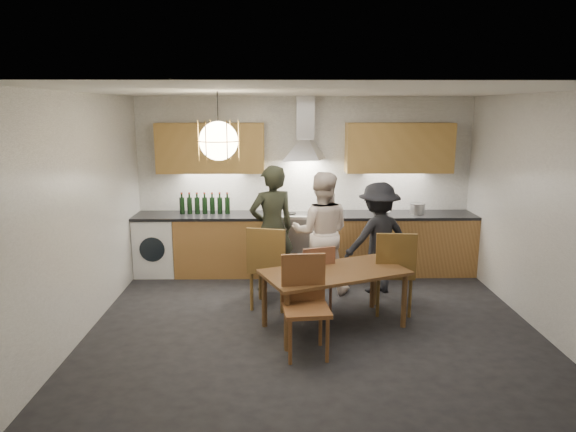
{
  "coord_description": "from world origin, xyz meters",
  "views": [
    {
      "loc": [
        -0.37,
        -5.44,
        2.44
      ],
      "look_at": [
        -0.28,
        0.4,
        1.2
      ],
      "focal_mm": 32.0,
      "sensor_mm": 36.0,
      "label": 1
    }
  ],
  "objects_px": {
    "chair_back_left": "(268,262)",
    "chair_front": "(305,298)",
    "dining_table": "(335,277)",
    "person_left": "(272,229)",
    "mixing_bowl": "(381,213)",
    "person_right": "(378,238)",
    "wine_bottles": "(205,203)",
    "stock_pot": "(417,209)",
    "person_mid": "(321,233)"
  },
  "relations": [
    {
      "from": "person_right",
      "to": "wine_bottles",
      "type": "bearing_deg",
      "value": -42.07
    },
    {
      "from": "dining_table",
      "to": "person_left",
      "type": "xyz_separation_m",
      "value": [
        -0.72,
        1.21,
        0.27
      ]
    },
    {
      "from": "wine_bottles",
      "to": "stock_pot",
      "type": "bearing_deg",
      "value": -1.16
    },
    {
      "from": "dining_table",
      "to": "mixing_bowl",
      "type": "height_order",
      "value": "mixing_bowl"
    },
    {
      "from": "chair_back_left",
      "to": "person_left",
      "type": "bearing_deg",
      "value": -79.01
    },
    {
      "from": "person_mid",
      "to": "wine_bottles",
      "type": "relative_size",
      "value": 2.19
    },
    {
      "from": "chair_back_left",
      "to": "person_right",
      "type": "xyz_separation_m",
      "value": [
        1.44,
        0.59,
        0.15
      ]
    },
    {
      "from": "chair_front",
      "to": "person_mid",
      "type": "distance_m",
      "value": 1.78
    },
    {
      "from": "person_left",
      "to": "wine_bottles",
      "type": "xyz_separation_m",
      "value": [
        -1.0,
        0.8,
        0.2
      ]
    },
    {
      "from": "wine_bottles",
      "to": "person_right",
      "type": "bearing_deg",
      "value": -20.04
    },
    {
      "from": "stock_pot",
      "to": "chair_back_left",
      "type": "bearing_deg",
      "value": -147.06
    },
    {
      "from": "chair_back_left",
      "to": "person_mid",
      "type": "xyz_separation_m",
      "value": [
        0.69,
        0.62,
        0.21
      ]
    },
    {
      "from": "person_left",
      "to": "person_mid",
      "type": "distance_m",
      "value": 0.66
    },
    {
      "from": "mixing_bowl",
      "to": "stock_pot",
      "type": "relative_size",
      "value": 1.38
    },
    {
      "from": "dining_table",
      "to": "person_right",
      "type": "distance_m",
      "value": 1.34
    },
    {
      "from": "dining_table",
      "to": "mixing_bowl",
      "type": "bearing_deg",
      "value": 42.7
    },
    {
      "from": "dining_table",
      "to": "wine_bottles",
      "type": "bearing_deg",
      "value": 107.84
    },
    {
      "from": "person_mid",
      "to": "mixing_bowl",
      "type": "xyz_separation_m",
      "value": [
        0.92,
        0.71,
        0.12
      ]
    },
    {
      "from": "wine_bottles",
      "to": "person_mid",
      "type": "bearing_deg",
      "value": -27.01
    },
    {
      "from": "chair_back_left",
      "to": "person_right",
      "type": "relative_size",
      "value": 0.7
    },
    {
      "from": "chair_front",
      "to": "person_mid",
      "type": "xyz_separation_m",
      "value": [
        0.3,
        1.74,
        0.24
      ]
    },
    {
      "from": "person_right",
      "to": "stock_pot",
      "type": "distance_m",
      "value": 1.11
    },
    {
      "from": "dining_table",
      "to": "mixing_bowl",
      "type": "distance_m",
      "value": 2.1
    },
    {
      "from": "person_left",
      "to": "stock_pot",
      "type": "xyz_separation_m",
      "value": [
        2.13,
        0.73,
        0.12
      ]
    },
    {
      "from": "dining_table",
      "to": "wine_bottles",
      "type": "xyz_separation_m",
      "value": [
        -1.72,
        2.01,
        0.47
      ]
    },
    {
      "from": "dining_table",
      "to": "chair_back_left",
      "type": "height_order",
      "value": "chair_back_left"
    },
    {
      "from": "wine_bottles",
      "to": "chair_front",
      "type": "bearing_deg",
      "value": -62.33
    },
    {
      "from": "chair_front",
      "to": "wine_bottles",
      "type": "xyz_separation_m",
      "value": [
        -1.36,
        2.59,
        0.49
      ]
    },
    {
      "from": "person_mid",
      "to": "mixing_bowl",
      "type": "distance_m",
      "value": 1.17
    },
    {
      "from": "person_left",
      "to": "mixing_bowl",
      "type": "height_order",
      "value": "person_left"
    },
    {
      "from": "mixing_bowl",
      "to": "wine_bottles",
      "type": "xyz_separation_m",
      "value": [
        -2.58,
        0.13,
        0.12
      ]
    },
    {
      "from": "dining_table",
      "to": "chair_back_left",
      "type": "xyz_separation_m",
      "value": [
        -0.75,
        0.54,
        0.01
      ]
    },
    {
      "from": "dining_table",
      "to": "stock_pot",
      "type": "xyz_separation_m",
      "value": [
        1.42,
        1.95,
        0.39
      ]
    },
    {
      "from": "person_right",
      "to": "mixing_bowl",
      "type": "relative_size",
      "value": 5.03
    },
    {
      "from": "person_mid",
      "to": "stock_pot",
      "type": "relative_size",
      "value": 7.6
    },
    {
      "from": "person_right",
      "to": "chair_back_left",
      "type": "bearing_deg",
      "value": 0.14
    },
    {
      "from": "chair_front",
      "to": "chair_back_left",
      "type": "bearing_deg",
      "value": 103.0
    },
    {
      "from": "chair_back_left",
      "to": "chair_front",
      "type": "bearing_deg",
      "value": 122.92
    },
    {
      "from": "dining_table",
      "to": "chair_front",
      "type": "height_order",
      "value": "chair_front"
    },
    {
      "from": "dining_table",
      "to": "chair_front",
      "type": "relative_size",
      "value": 1.76
    },
    {
      "from": "person_mid",
      "to": "person_right",
      "type": "height_order",
      "value": "person_mid"
    },
    {
      "from": "mixing_bowl",
      "to": "person_mid",
      "type": "bearing_deg",
      "value": -142.39
    },
    {
      "from": "chair_back_left",
      "to": "person_right",
      "type": "bearing_deg",
      "value": -144.03
    },
    {
      "from": "person_right",
      "to": "stock_pot",
      "type": "xyz_separation_m",
      "value": [
        0.72,
        0.81,
        0.23
      ]
    },
    {
      "from": "person_mid",
      "to": "stock_pot",
      "type": "bearing_deg",
      "value": -146.4
    },
    {
      "from": "person_right",
      "to": "person_left",
      "type": "bearing_deg",
      "value": -25.3
    },
    {
      "from": "stock_pot",
      "to": "wine_bottles",
      "type": "bearing_deg",
      "value": 178.84
    },
    {
      "from": "chair_front",
      "to": "person_mid",
      "type": "height_order",
      "value": "person_mid"
    },
    {
      "from": "dining_table",
      "to": "person_mid",
      "type": "xyz_separation_m",
      "value": [
        -0.06,
        1.17,
        0.22
      ]
    },
    {
      "from": "chair_back_left",
      "to": "dining_table",
      "type": "bearing_deg",
      "value": 157.77
    }
  ]
}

